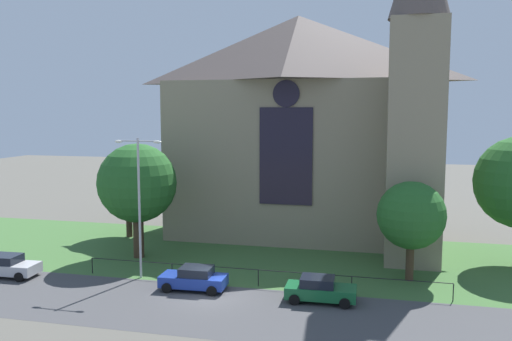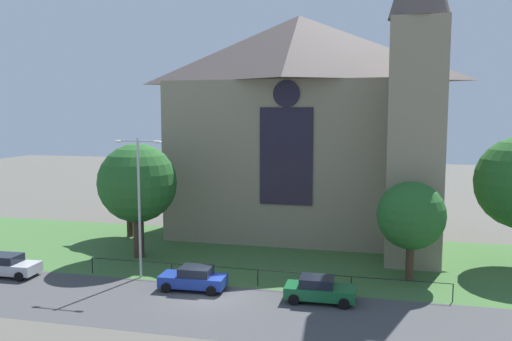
{
  "view_description": "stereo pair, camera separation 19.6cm",
  "coord_description": "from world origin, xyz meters",
  "px_view_note": "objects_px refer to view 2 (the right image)",
  "views": [
    {
      "loc": [
        10.04,
        -30.12,
        11.37
      ],
      "look_at": [
        0.97,
        8.0,
        6.98
      ],
      "focal_mm": 37.11,
      "sensor_mm": 36.0,
      "label": 1
    },
    {
      "loc": [
        10.23,
        -30.08,
        11.37
      ],
      "look_at": [
        0.97,
        8.0,
        6.98
      ],
      "focal_mm": 37.11,
      "sensor_mm": 36.0,
      "label": 2
    }
  ],
  "objects_px": {
    "parked_car_blue": "(194,278)",
    "parked_car_green": "(319,290)",
    "church_building": "(305,124)",
    "tree_left_far": "(129,188)",
    "streetlamp_near": "(139,191)",
    "parked_car_silver": "(7,266)",
    "tree_right_near": "(411,216)",
    "tree_left_near": "(137,183)"
  },
  "relations": [
    {
      "from": "parked_car_silver",
      "to": "parked_car_blue",
      "type": "height_order",
      "value": "same"
    },
    {
      "from": "tree_left_near",
      "to": "parked_car_green",
      "type": "bearing_deg",
      "value": -23.43
    },
    {
      "from": "tree_left_near",
      "to": "parked_car_blue",
      "type": "relative_size",
      "value": 2.1
    },
    {
      "from": "parked_car_silver",
      "to": "church_building",
      "type": "bearing_deg",
      "value": 41.15
    },
    {
      "from": "streetlamp_near",
      "to": "parked_car_blue",
      "type": "xyz_separation_m",
      "value": [
        4.43,
        -1.52,
        -5.24
      ]
    },
    {
      "from": "church_building",
      "to": "streetlamp_near",
      "type": "relative_size",
      "value": 2.71
    },
    {
      "from": "parked_car_blue",
      "to": "parked_car_green",
      "type": "height_order",
      "value": "same"
    },
    {
      "from": "tree_left_near",
      "to": "church_building",
      "type": "bearing_deg",
      "value": 43.25
    },
    {
      "from": "church_building",
      "to": "tree_left_far",
      "type": "distance_m",
      "value": 17.04
    },
    {
      "from": "tree_right_near",
      "to": "tree_left_far",
      "type": "xyz_separation_m",
      "value": [
        -24.23,
        7.11,
        0.06
      ]
    },
    {
      "from": "streetlamp_near",
      "to": "tree_left_far",
      "type": "bearing_deg",
      "value": 120.32
    },
    {
      "from": "tree_right_near",
      "to": "tree_left_near",
      "type": "xyz_separation_m",
      "value": [
        -20.36,
        1.05,
        1.38
      ]
    },
    {
      "from": "tree_left_near",
      "to": "streetlamp_near",
      "type": "bearing_deg",
      "value": -62.72
    },
    {
      "from": "tree_right_near",
      "to": "parked_car_green",
      "type": "height_order",
      "value": "tree_right_near"
    },
    {
      "from": "tree_left_far",
      "to": "parked_car_silver",
      "type": "xyz_separation_m",
      "value": [
        -2.83,
        -12.67,
        -3.77
      ]
    },
    {
      "from": "parked_car_silver",
      "to": "streetlamp_near",
      "type": "bearing_deg",
      "value": 9.16
    },
    {
      "from": "streetlamp_near",
      "to": "parked_car_silver",
      "type": "xyz_separation_m",
      "value": [
        -9.12,
        -1.9,
        -5.24
      ]
    },
    {
      "from": "streetlamp_near",
      "to": "parked_car_green",
      "type": "bearing_deg",
      "value": -8.04
    },
    {
      "from": "tree_left_near",
      "to": "parked_car_blue",
      "type": "bearing_deg",
      "value": -42.24
    },
    {
      "from": "parked_car_green",
      "to": "tree_right_near",
      "type": "bearing_deg",
      "value": 43.89
    },
    {
      "from": "church_building",
      "to": "tree_left_near",
      "type": "relative_size",
      "value": 2.91
    },
    {
      "from": "tree_left_near",
      "to": "streetlamp_near",
      "type": "height_order",
      "value": "streetlamp_near"
    },
    {
      "from": "church_building",
      "to": "parked_car_silver",
      "type": "bearing_deg",
      "value": -136.24
    },
    {
      "from": "parked_car_green",
      "to": "parked_car_blue",
      "type": "bearing_deg",
      "value": 177.11
    },
    {
      "from": "tree_left_near",
      "to": "parked_car_silver",
      "type": "relative_size",
      "value": 2.09
    },
    {
      "from": "tree_left_near",
      "to": "streetlamp_near",
      "type": "xyz_separation_m",
      "value": [
        2.43,
        -4.7,
        0.15
      ]
    },
    {
      "from": "tree_left_far",
      "to": "parked_car_blue",
      "type": "xyz_separation_m",
      "value": [
        10.72,
        -12.28,
        -3.77
      ]
    },
    {
      "from": "tree_left_far",
      "to": "streetlamp_near",
      "type": "height_order",
      "value": "streetlamp_near"
    },
    {
      "from": "tree_right_near",
      "to": "parked_car_green",
      "type": "relative_size",
      "value": 1.6
    },
    {
      "from": "tree_left_far",
      "to": "parked_car_silver",
      "type": "relative_size",
      "value": 1.61
    },
    {
      "from": "parked_car_silver",
      "to": "parked_car_green",
      "type": "relative_size",
      "value": 1.01
    },
    {
      "from": "tree_left_near",
      "to": "tree_left_far",
      "type": "relative_size",
      "value": 1.3
    },
    {
      "from": "tree_left_near",
      "to": "parked_car_blue",
      "type": "height_order",
      "value": "tree_left_near"
    },
    {
      "from": "streetlamp_near",
      "to": "parked_car_blue",
      "type": "height_order",
      "value": "streetlamp_near"
    },
    {
      "from": "parked_car_blue",
      "to": "parked_car_green",
      "type": "distance_m",
      "value": 8.09
    },
    {
      "from": "church_building",
      "to": "tree_left_far",
      "type": "xyz_separation_m",
      "value": [
        -15.33,
        -4.72,
        -5.76
      ]
    },
    {
      "from": "church_building",
      "to": "tree_left_near",
      "type": "xyz_separation_m",
      "value": [
        -11.46,
        -10.78,
        -4.44
      ]
    },
    {
      "from": "tree_right_near",
      "to": "streetlamp_near",
      "type": "distance_m",
      "value": 18.36
    },
    {
      "from": "tree_right_near",
      "to": "streetlamp_near",
      "type": "xyz_separation_m",
      "value": [
        -17.93,
        -3.66,
        1.53
      ]
    },
    {
      "from": "tree_left_near",
      "to": "parked_car_blue",
      "type": "distance_m",
      "value": 10.57
    },
    {
      "from": "church_building",
      "to": "parked_car_blue",
      "type": "xyz_separation_m",
      "value": [
        -4.61,
        -17.0,
        -9.53
      ]
    },
    {
      "from": "tree_left_far",
      "to": "parked_car_blue",
      "type": "height_order",
      "value": "tree_left_far"
    }
  ]
}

